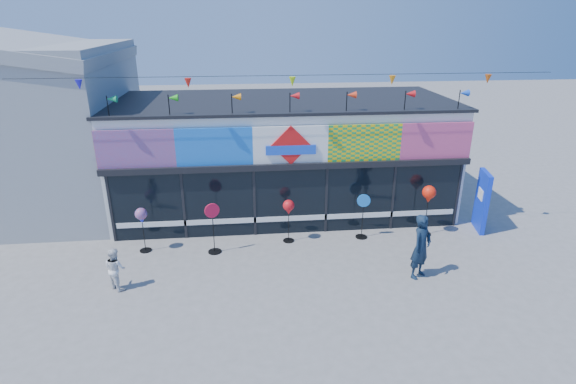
{
  "coord_description": "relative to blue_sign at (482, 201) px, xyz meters",
  "views": [
    {
      "loc": [
        -1.49,
        -10.29,
        6.9
      ],
      "look_at": [
        -0.23,
        2.0,
        2.05
      ],
      "focal_mm": 28.0,
      "sensor_mm": 36.0,
      "label": 1
    }
  ],
  "objects": [
    {
      "name": "ground",
      "position": [
        -6.51,
        -3.04,
        -1.05
      ],
      "size": [
        80.0,
        80.0,
        0.0
      ],
      "primitive_type": "plane",
      "color": "slate",
      "rests_on": "ground"
    },
    {
      "name": "kite_shop",
      "position": [
        -6.51,
        2.9,
        1.0
      ],
      "size": [
        16.0,
        5.7,
        5.31
      ],
      "color": "white",
      "rests_on": "ground"
    },
    {
      "name": "neighbour_building",
      "position": [
        -16.51,
        3.96,
        2.16
      ],
      "size": [
        8.18,
        7.2,
        6.87
      ],
      "color": "gray",
      "rests_on": "ground"
    },
    {
      "name": "blue_sign",
      "position": [
        0.0,
        0.0,
        0.0
      ],
      "size": [
        0.37,
        1.05,
        2.08
      ],
      "rotation": [
        0.0,
        0.0,
        -0.21
      ],
      "color": "#0D2DD1",
      "rests_on": "ground"
    },
    {
      "name": "spinner_0",
      "position": [
        -11.19,
        -0.43,
        0.12
      ],
      "size": [
        0.37,
        0.37,
        1.46
      ],
      "color": "black",
      "rests_on": "ground"
    },
    {
      "name": "spinner_1",
      "position": [
        -9.02,
        -0.73,
        -0.17
      ],
      "size": [
        0.45,
        0.42,
        1.65
      ],
      "color": "black",
      "rests_on": "ground"
    },
    {
      "name": "spinner_2",
      "position": [
        -6.64,
        -0.23,
        0.12
      ],
      "size": [
        0.37,
        0.37,
        1.46
      ],
      "color": "black",
      "rests_on": "ground"
    },
    {
      "name": "spinner_3",
      "position": [
        -4.18,
        -0.21,
        -0.23
      ],
      "size": [
        0.43,
        0.39,
        1.54
      ],
      "color": "black",
      "rests_on": "ground"
    },
    {
      "name": "spinner_4",
      "position": [
        -2.0,
        -0.2,
        0.36
      ],
      "size": [
        0.44,
        0.44,
        1.75
      ],
      "color": "black",
      "rests_on": "ground"
    },
    {
      "name": "adult_man",
      "position": [
        -3.2,
        -2.74,
        -0.1
      ],
      "size": [
        0.82,
        0.78,
        1.89
      ],
      "primitive_type": "imported",
      "rotation": [
        0.0,
        0.0,
        0.65
      ],
      "color": "#112237",
      "rests_on": "ground"
    },
    {
      "name": "child",
      "position": [
        -11.54,
        -2.47,
        -0.45
      ],
      "size": [
        0.65,
        0.64,
        1.2
      ],
      "primitive_type": "imported",
      "rotation": [
        0.0,
        0.0,
        2.39
      ],
      "color": "white",
      "rests_on": "ground"
    }
  ]
}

